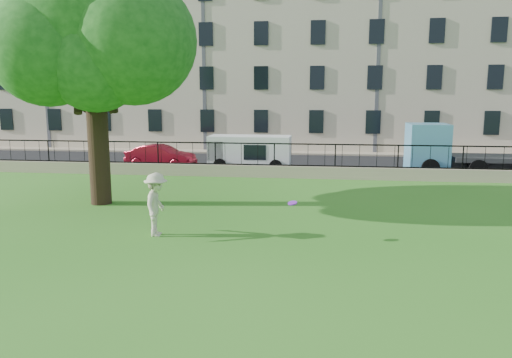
# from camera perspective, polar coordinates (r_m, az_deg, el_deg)

# --- Properties ---
(ground) EXTENTS (120.00, 120.00, 0.00)m
(ground) POSITION_cam_1_polar(r_m,az_deg,el_deg) (13.45, -2.74, -8.40)
(ground) COLOR #2D771C
(ground) RESTS_ON ground
(retaining_wall) EXTENTS (50.00, 0.40, 0.60)m
(retaining_wall) POSITION_cam_1_polar(r_m,az_deg,el_deg) (24.98, 2.10, 0.86)
(retaining_wall) COLOR tan
(retaining_wall) RESTS_ON ground
(iron_railing) EXTENTS (50.00, 0.05, 1.13)m
(iron_railing) POSITION_cam_1_polar(r_m,az_deg,el_deg) (24.86, 2.11, 2.80)
(iron_railing) COLOR black
(iron_railing) RESTS_ON retaining_wall
(street) EXTENTS (60.00, 9.00, 0.01)m
(street) POSITION_cam_1_polar(r_m,az_deg,el_deg) (29.65, 2.94, 1.71)
(street) COLOR black
(street) RESTS_ON ground
(sidewalk) EXTENTS (60.00, 1.40, 0.12)m
(sidewalk) POSITION_cam_1_polar(r_m,az_deg,el_deg) (34.79, 3.62, 3.01)
(sidewalk) COLOR tan
(sidewalk) RESTS_ON ground
(building_row) EXTENTS (56.40, 10.40, 13.80)m
(building_row) POSITION_cam_1_polar(r_m,az_deg,el_deg) (40.29, 4.28, 13.71)
(building_row) COLOR beige
(building_row) RESTS_ON ground
(tree) EXTENTS (8.02, 6.22, 9.91)m
(tree) POSITION_cam_1_polar(r_m,az_deg,el_deg) (19.90, -18.50, 16.18)
(tree) COLOR black
(tree) RESTS_ON ground
(man) EXTENTS (0.79, 1.27, 1.89)m
(man) POSITION_cam_1_polar(r_m,az_deg,el_deg) (15.03, -11.32, -2.88)
(man) COLOR beige
(man) RESTS_ON ground
(frisbee) EXTENTS (0.27, 0.28, 0.12)m
(frisbee) POSITION_cam_1_polar(r_m,az_deg,el_deg) (14.31, 4.19, -2.75)
(frisbee) COLOR purple
(red_sedan) EXTENTS (4.04, 1.79, 1.29)m
(red_sedan) POSITION_cam_1_polar(r_m,az_deg,el_deg) (28.67, -10.83, 2.56)
(red_sedan) COLOR maroon
(red_sedan) RESTS_ON street
(white_van) EXTENTS (4.47, 1.80, 1.87)m
(white_van) POSITION_cam_1_polar(r_m,az_deg,el_deg) (27.44, -0.70, 3.02)
(white_van) COLOR white
(white_van) RESTS_ON street
(blue_truck) EXTENTS (6.21, 2.22, 2.60)m
(blue_truck) POSITION_cam_1_polar(r_m,az_deg,el_deg) (28.18, 23.15, 3.15)
(blue_truck) COLOR #4F91B9
(blue_truck) RESTS_ON street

